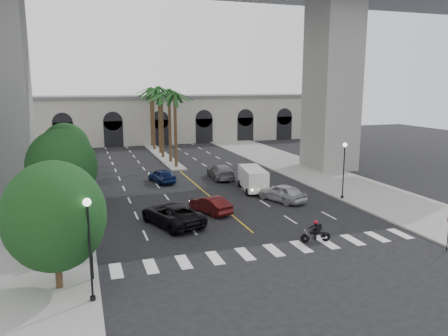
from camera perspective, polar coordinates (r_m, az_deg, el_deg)
ground at (r=30.29m, az=5.31°, el=-9.65°), size 140.00×140.00×0.00m
sidewalk_left at (r=42.37m, az=-22.57°, el=-4.33°), size 8.00×100.00×0.15m
sidewalk_right at (r=49.89m, az=14.20°, el=-1.59°), size 8.00×100.00×0.15m
median at (r=65.78m, az=-8.11°, el=1.65°), size 2.00×24.00×0.20m
pier_building at (r=81.96m, az=-10.37°, el=6.34°), size 71.00×10.50×8.50m
bridge at (r=50.79m, az=-1.15°, el=19.89°), size 75.00×13.00×26.00m
palm_a at (r=55.14m, az=-6.45°, el=9.30°), size 3.20×3.20×10.30m
palm_b at (r=59.07m, az=-7.18°, el=9.66°), size 3.20×3.20×10.60m
palm_c at (r=62.95m, az=-8.18°, el=9.30°), size 3.20×3.20×10.10m
palm_d at (r=66.93m, az=-8.52°, el=10.01°), size 3.20×3.20×10.90m
palm_e at (r=70.84m, az=-9.29°, el=9.66°), size 3.20×3.20×10.40m
palm_f at (r=74.83m, az=-9.57°, el=9.93°), size 3.20×3.20×10.70m
street_tree_near at (r=23.87m, az=-21.28°, el=-5.90°), size 5.20×5.20×6.89m
street_tree_mid at (r=36.49m, az=-20.43°, el=0.12°), size 5.44×5.44×7.21m
street_tree_far at (r=48.38m, az=-20.01°, el=2.30°), size 5.04×5.04×6.68m
lamp_post_left_near at (r=22.17m, az=-17.18°, el=-9.10°), size 0.40×0.40×5.35m
lamp_post_left_far at (r=42.54m, az=-17.96°, el=0.39°), size 0.40×0.40×5.35m
lamp_post_right at (r=41.60m, az=15.39°, el=0.30°), size 0.40×0.40×5.35m
traffic_signal_near at (r=24.77m, az=-17.01°, el=-8.70°), size 0.25×0.18×3.65m
traffic_signal_far at (r=28.57m, az=-17.26°, el=-6.08°), size 0.25×0.18×3.65m
motorcycle_rider at (r=30.67m, az=11.99°, el=-8.20°), size 2.12×0.59×1.53m
car_a at (r=40.35m, az=7.59°, el=-3.21°), size 3.60×5.18×1.64m
car_b at (r=36.54m, az=-1.78°, el=-4.80°), size 2.88×4.61×1.43m
car_c at (r=33.68m, az=-6.81°, el=-6.02°), size 4.64×6.66×1.69m
car_d at (r=49.52m, az=-0.42°, el=-0.48°), size 2.53×5.67×1.62m
car_e at (r=48.11m, az=-8.13°, el=-0.99°), size 2.75×4.74×1.52m
cargo_van at (r=43.95m, az=3.80°, el=-1.35°), size 2.85×5.63×2.29m
pedestrian_a at (r=32.35m, az=-24.39°, el=-7.13°), size 0.77×0.56×1.97m
pedestrian_b at (r=32.06m, az=-25.85°, el=-7.48°), size 0.96×0.77×1.91m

